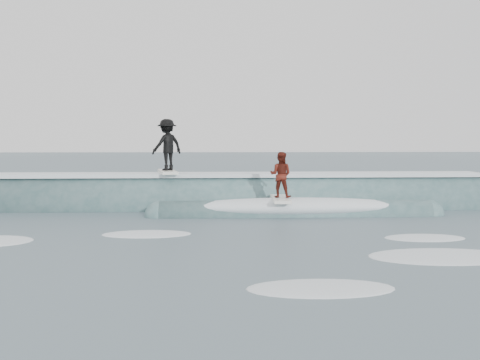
{
  "coord_description": "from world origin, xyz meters",
  "views": [
    {
      "loc": [
        -0.83,
        -13.7,
        2.6
      ],
      "look_at": [
        0.0,
        5.03,
        1.1
      ],
      "focal_mm": 40.0,
      "sensor_mm": 36.0,
      "label": 1
    }
  ],
  "objects": [
    {
      "name": "surfer_red",
      "position": [
        1.29,
        3.83,
        1.25
      ],
      "size": [
        0.88,
        2.02,
        1.61
      ],
      "color": "white",
      "rests_on": "ground"
    },
    {
      "name": "breaking_wave",
      "position": [
        0.22,
        5.77,
        0.04
      ],
      "size": [
        20.92,
        4.0,
        2.43
      ],
      "color": "#395E61",
      "rests_on": "ground"
    },
    {
      "name": "far_swells",
      "position": [
        -0.85,
        17.65,
        0.0
      ],
      "size": [
        40.77,
        8.65,
        0.8
      ],
      "color": "#395E61",
      "rests_on": "ground"
    },
    {
      "name": "surfer_black",
      "position": [
        -2.64,
        6.03,
        2.27
      ],
      "size": [
        1.38,
        2.07,
        1.99
      ],
      "color": "white",
      "rests_on": "ground"
    },
    {
      "name": "whitewater",
      "position": [
        2.24,
        -2.4,
        0.0
      ],
      "size": [
        15.21,
        7.15,
        0.1
      ],
      "color": "white",
      "rests_on": "ground"
    },
    {
      "name": "ground",
      "position": [
        0.0,
        0.0,
        0.0
      ],
      "size": [
        160.0,
        160.0,
        0.0
      ],
      "primitive_type": "plane",
      "color": "#3F515C",
      "rests_on": "ground"
    }
  ]
}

